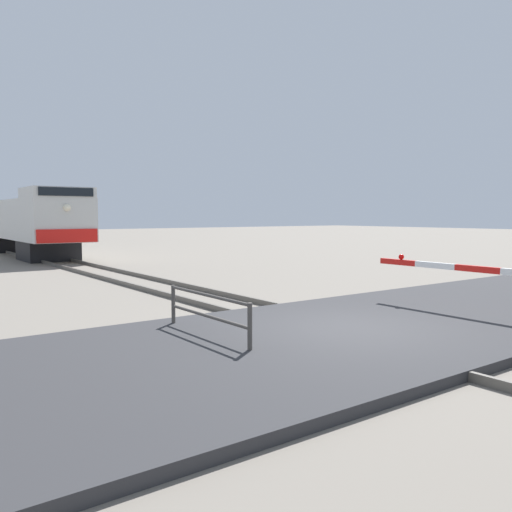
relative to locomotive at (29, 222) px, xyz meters
name	(u,v)px	position (x,y,z in m)	size (l,w,h in m)	color
ground_plane	(350,336)	(0.00, -25.73, -1.97)	(160.00, 160.00, 0.00)	slate
rail_track_left	(324,337)	(-0.72, -25.73, -1.89)	(0.08, 80.00, 0.15)	#59544C
rail_track_right	(374,328)	(0.72, -25.73, -1.89)	(0.08, 80.00, 0.15)	#59544C
road_surface	(350,332)	(0.00, -25.73, -1.88)	(36.00, 6.02, 0.17)	#2D2D30
locomotive	(29,222)	(0.00, 0.00, 0.00)	(3.00, 15.68, 3.73)	black
guard_railing	(207,311)	(-2.60, -24.61, -1.34)	(0.08, 2.78, 0.95)	#4C4742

